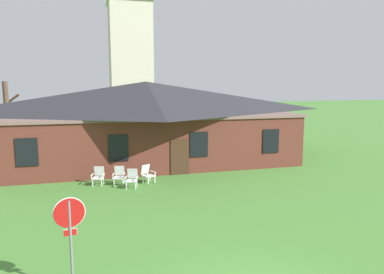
% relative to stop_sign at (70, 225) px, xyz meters
% --- Properties ---
extents(brick_building, '(19.61, 10.40, 5.50)m').
position_rel_stop_sign_xyz_m(brick_building, '(4.37, 16.02, 1.08)').
color(brick_building, brown).
rests_on(brick_building, ground).
extents(dome_tower, '(5.18, 5.18, 20.75)m').
position_rel_stop_sign_xyz_m(dome_tower, '(5.38, 34.92, 7.82)').
color(dome_tower, beige).
rests_on(dome_tower, ground).
extents(stop_sign, '(0.80, 0.18, 2.44)m').
position_rel_stop_sign_xyz_m(stop_sign, '(0.00, 0.00, 0.00)').
color(stop_sign, slate).
rests_on(stop_sign, ground).
extents(lawn_chair_by_porch, '(0.74, 0.79, 0.96)m').
position_rel_stop_sign_xyz_m(lawn_chair_by_porch, '(0.87, 10.03, -1.22)').
color(lawn_chair_by_porch, white).
rests_on(lawn_chair_by_porch, ground).
extents(lawn_chair_near_door, '(0.72, 0.77, 0.96)m').
position_rel_stop_sign_xyz_m(lawn_chair_near_door, '(1.94, 9.84, -1.22)').
color(lawn_chair_near_door, white).
rests_on(lawn_chair_near_door, ground).
extents(lawn_chair_left_end, '(0.74, 0.79, 0.96)m').
position_rel_stop_sign_xyz_m(lawn_chair_left_end, '(2.53, 9.01, -1.22)').
color(lawn_chair_left_end, white).
rests_on(lawn_chair_left_end, ground).
extents(lawn_chair_middle, '(0.82, 0.86, 0.96)m').
position_rel_stop_sign_xyz_m(lawn_chair_middle, '(3.44, 9.79, -1.22)').
color(lawn_chair_middle, silver).
rests_on(lawn_chair_middle, ground).
extents(bare_tree_beside_building, '(1.68, 1.67, 6.25)m').
position_rel_stop_sign_xyz_m(bare_tree_beside_building, '(-5.23, 19.47, 1.28)').
color(bare_tree_beside_building, brown).
rests_on(bare_tree_beside_building, ground).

